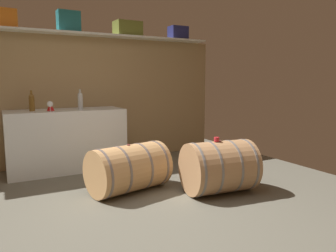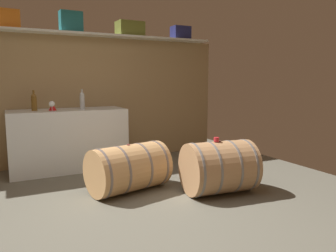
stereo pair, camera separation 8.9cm
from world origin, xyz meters
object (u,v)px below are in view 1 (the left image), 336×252
Objects in this scene: toolcase_navy at (178,33)px; wine_bottle_amber at (32,102)px; toolcase_olive at (128,29)px; wine_barrel_far at (129,168)px; tasting_cup at (217,139)px; wine_bottle_clear at (80,100)px; wine_glass at (50,104)px; red_funnel at (50,107)px; work_cabinet at (67,140)px; toolcase_teal at (69,22)px; toolcase_orange at (3,18)px; wine_barrel_near at (219,167)px.

toolcase_navy is 2.80m from wine_bottle_amber.
toolcase_olive reaches higher than wine_barrel_far.
wine_bottle_amber reaches higher than tasting_cup.
wine_bottle_clear is 2.01× the size of wine_glass.
red_funnel is (0.24, -0.06, -0.08)m from wine_bottle_amber.
work_cabinet reaches higher than tasting_cup.
toolcase_teal is at bearing 101.17° from wine_bottle_clear.
wine_bottle_amber is at bearing -46.51° from toolcase_orange.
toolcase_orange reaches higher than toolcase_navy.
tasting_cup is at bearing -45.31° from wine_glass.
wine_bottle_clear reaches higher than work_cabinet.
toolcase_navy is 2.62m from red_funnel.
toolcase_navy is at bearing 12.41° from wine_glass.
wine_bottle_amber is at bearing 111.69° from wine_barrel_far.
toolcase_teal is at bearing 127.11° from wine_barrel_near.
wine_bottle_clear is (0.06, -0.31, -1.19)m from toolcase_teal.
toolcase_navy reaches higher than red_funnel.
toolcase_olive is 3.93× the size of red_funnel.
toolcase_teal reaches higher than wine_bottle_clear.
toolcase_navy is 0.36× the size of wine_barrel_near.
wine_bottle_amber is 0.28× the size of wine_barrel_far.
wine_bottle_amber is 2.78m from wine_barrel_near.
wine_glass is at bearing -50.55° from toolcase_orange.
work_cabinet is at bearing 17.02° from red_funnel.
wine_bottle_amber is 0.33m from wine_glass.
toolcase_olive is 0.49× the size of wine_barrel_near.
toolcase_orange is at bearing 133.90° from wine_glass.
toolcase_navy reaches higher than wine_bottle_amber.
wine_barrel_far is (1.22, -1.61, -1.93)m from toolcase_orange.
wine_barrel_far is (-0.96, 0.55, -0.03)m from wine_barrel_near.
wine_bottle_clear is at bearing -82.77° from toolcase_teal.
wine_bottle_amber reaches higher than red_funnel.
toolcase_teal is 1.36m from wine_bottle_amber.
toolcase_orange reaches higher than wine_bottle_amber.
toolcase_teal is at bearing 22.63° from wine_bottle_amber.
tasting_cup reaches higher than wine_barrel_far.
red_funnel is (-0.43, -0.00, -0.08)m from wine_bottle_clear.
wine_barrel_near is (1.22, -1.85, -0.74)m from wine_bottle_clear.
toolcase_olive is 0.26× the size of work_cabinet.
toolcase_navy reaches higher than work_cabinet.
toolcase_olive is at bearing 104.92° from wine_barrel_near.
toolcase_orange is at bearing 134.51° from tasting_cup.
wine_bottle_amber is 0.34× the size of wine_barrel_near.
toolcase_navy is (2.82, 0.00, -0.02)m from toolcase_orange.
toolcase_orange is 1.85m from toolcase_olive.
toolcase_teal is at bearing 40.60° from red_funnel.
wine_barrel_far is at bearing -78.66° from wine_bottle_clear.
work_cabinet is 27.26× the size of tasting_cup.
toolcase_teal reaches higher than red_funnel.
wine_glass is (-1.36, -0.51, -1.18)m from toolcase_olive.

